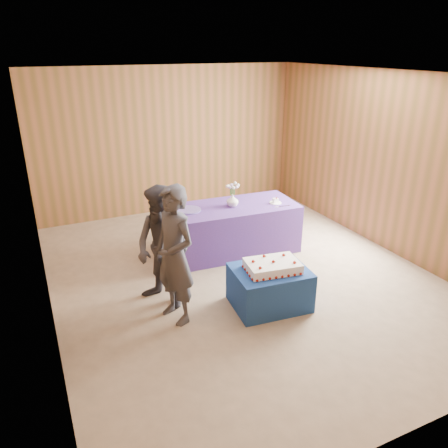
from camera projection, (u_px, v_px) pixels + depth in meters
ground at (241, 275)px, 6.17m from camera, size 6.00×6.00×0.00m
room_shell at (243, 149)px, 5.48m from camera, size 5.04×6.04×2.72m
cake_table at (270, 287)px, 5.38m from camera, size 0.97×0.79×0.50m
serving_table at (232, 229)px, 6.78m from camera, size 2.05×1.03×0.75m
sheet_cake at (272, 266)px, 5.25m from camera, size 0.72×0.54×0.15m
vase at (232, 200)px, 6.58m from camera, size 0.22×0.22×0.19m
flower_spray at (233, 186)px, 6.49m from camera, size 0.21×0.20×0.16m
platter at (189, 210)px, 6.44m from camera, size 0.45×0.45×0.02m
plate at (275, 203)px, 6.75m from camera, size 0.24×0.24×0.01m
cake_slice at (276, 200)px, 6.73m from camera, size 0.08×0.07×0.09m
knife at (283, 206)px, 6.61m from camera, size 0.26×0.04×0.00m
guest_left at (174, 256)px, 4.91m from camera, size 0.56×0.69×1.65m
guest_right at (163, 248)px, 5.21m from camera, size 0.89×0.94×1.53m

